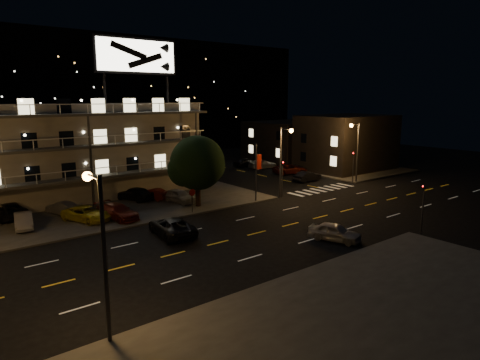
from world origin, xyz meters
TOP-DOWN VIEW (x-y plane):
  - ground at (0.00, 0.00)m, footprint 140.00×140.00m
  - curb_nw at (-14.00, 20.00)m, footprint 44.00×24.00m
  - curb_ne at (30.00, 20.00)m, footprint 16.00×24.00m
  - motel at (-9.94, 23.88)m, footprint 28.00×13.80m
  - side_bldg_front at (29.99, 16.00)m, footprint 14.06×10.00m
  - side_bldg_back at (29.99, 28.00)m, footprint 14.06×12.00m
  - hill_backdrop at (-5.94, 68.78)m, footprint 120.00×25.00m
  - streetlight_nc at (8.50, 7.94)m, footprint 0.44×1.92m
  - streetlight_ne at (22.14, 8.30)m, footprint 1.92×0.44m
  - streetlight_s at (-18.00, -7.94)m, footprint 0.44×1.92m
  - signal_nw at (9.00, 8.50)m, footprint 0.20×0.27m
  - signal_sw at (9.00, -8.50)m, footprint 0.20×0.27m
  - signal_ne at (22.00, 8.50)m, footprint 0.27×0.20m
  - banner_north at (5.09, 8.40)m, footprint 0.83×0.16m
  - stop_sign at (-3.00, 8.57)m, footprint 0.91×0.11m
  - tree at (-1.25, 10.35)m, footprint 5.82×5.60m
  - lot_car_1 at (-17.22, 13.14)m, footprint 2.06×4.20m
  - lot_car_2 at (-12.19, 11.99)m, footprint 3.98×5.27m
  - lot_car_3 at (-9.74, 10.84)m, footprint 3.14×5.24m
  - lot_car_4 at (-1.95, 12.86)m, footprint 2.45×4.42m
  - lot_car_6 at (-17.52, 17.47)m, footprint 2.65×5.35m
  - lot_car_7 at (-13.14, 15.88)m, footprint 2.93×4.63m
  - lot_car_8 at (-5.34, 16.69)m, footprint 3.34×4.82m
  - lot_car_9 at (-3.60, 15.82)m, footprint 2.62×3.92m
  - side_car_0 at (17.91, 12.84)m, footprint 4.27×1.65m
  - side_car_1 at (20.27, 18.53)m, footprint 5.72×3.85m
  - side_car_2 at (20.27, 24.74)m, footprint 5.08×2.79m
  - side_car_3 at (19.38, 28.35)m, footprint 4.42×2.40m
  - road_car_east at (1.66, -5.30)m, footprint 3.04×4.50m
  - road_car_west at (-7.88, 3.94)m, footprint 3.16×5.79m

SIDE VIEW (x-z plane):
  - ground at x=0.00m, z-range 0.00..0.00m
  - curb_nw at x=-14.00m, z-range 0.00..0.15m
  - curb_ne at x=30.00m, z-range 0.00..0.15m
  - side_car_0 at x=17.91m, z-range 0.00..1.39m
  - side_car_2 at x=20.27m, z-range 0.00..1.39m
  - road_car_east at x=1.66m, z-range 0.00..1.42m
  - side_car_3 at x=19.38m, z-range 0.00..1.43m
  - side_car_1 at x=20.27m, z-range 0.00..1.46m
  - lot_car_9 at x=-3.60m, z-range 0.15..1.37m
  - road_car_west at x=-7.88m, z-range 0.00..1.54m
  - lot_car_7 at x=-13.14m, z-range 0.15..1.40m
  - lot_car_1 at x=-17.22m, z-range 0.15..1.47m
  - lot_car_2 at x=-12.19m, z-range 0.15..1.48m
  - lot_car_3 at x=-9.74m, z-range 0.15..1.57m
  - lot_car_4 at x=-1.95m, z-range 0.15..1.57m
  - lot_car_6 at x=-17.52m, z-range 0.15..1.61m
  - lot_car_8 at x=-5.34m, z-range 0.15..1.67m
  - stop_sign at x=-3.00m, z-range 0.41..3.01m
  - signal_nw at x=9.00m, z-range 0.27..4.87m
  - signal_sw at x=9.00m, z-range 0.27..4.87m
  - signal_ne at x=22.00m, z-range 0.27..4.87m
  - banner_north at x=5.09m, z-range 0.23..6.63m
  - side_bldg_back at x=29.99m, z-range 0.00..7.00m
  - side_bldg_front at x=29.99m, z-range 0.00..8.50m
  - tree at x=-1.25m, z-range 0.84..8.17m
  - streetlight_nc at x=8.50m, z-range 0.96..8.96m
  - streetlight_ne at x=22.14m, z-range 0.96..8.96m
  - streetlight_s at x=-18.00m, z-range 0.96..8.96m
  - motel at x=-9.94m, z-range -3.71..14.39m
  - hill_backdrop at x=-5.94m, z-range -0.45..23.55m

